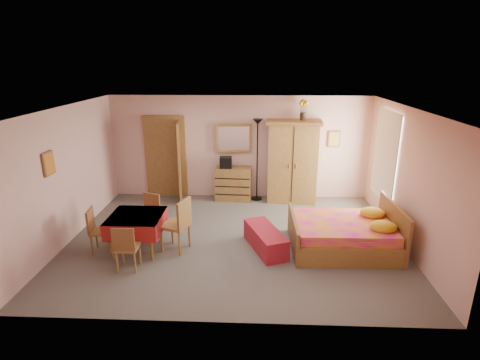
{
  "coord_description": "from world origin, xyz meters",
  "views": [
    {
      "loc": [
        0.4,
        -6.76,
        3.44
      ],
      "look_at": [
        0.1,
        0.3,
        1.15
      ],
      "focal_mm": 28.0,
      "sensor_mm": 36.0,
      "label": 1
    }
  ],
  "objects_px": {
    "wall_mirror": "(233,138)",
    "bench": "(265,239)",
    "chest_of_drawers": "(233,184)",
    "bed": "(343,227)",
    "sunflower_vase": "(303,110)",
    "chair_north": "(148,215)",
    "chair_east": "(175,224)",
    "stereo": "(226,162)",
    "dining_table": "(138,233)",
    "floor_lamp": "(257,160)",
    "chair_south": "(127,246)",
    "wardrobe": "(293,162)",
    "chair_west": "(101,230)"
  },
  "relations": [
    {
      "from": "wall_mirror",
      "to": "bench",
      "type": "distance_m",
      "value": 3.21
    },
    {
      "from": "chest_of_drawers",
      "to": "bed",
      "type": "bearing_deg",
      "value": -45.74
    },
    {
      "from": "sunflower_vase",
      "to": "chair_north",
      "type": "xyz_separation_m",
      "value": [
        -3.29,
        -2.12,
        -1.88
      ]
    },
    {
      "from": "chair_east",
      "to": "stereo",
      "type": "bearing_deg",
      "value": 3.35
    },
    {
      "from": "stereo",
      "to": "chair_east",
      "type": "bearing_deg",
      "value": -105.59
    },
    {
      "from": "chest_of_drawers",
      "to": "dining_table",
      "type": "height_order",
      "value": "chest_of_drawers"
    },
    {
      "from": "wall_mirror",
      "to": "sunflower_vase",
      "type": "height_order",
      "value": "sunflower_vase"
    },
    {
      "from": "floor_lamp",
      "to": "bed",
      "type": "distance_m",
      "value": 3.08
    },
    {
      "from": "dining_table",
      "to": "sunflower_vase",
      "type": "bearing_deg",
      "value": 40.08
    },
    {
      "from": "chest_of_drawers",
      "to": "floor_lamp",
      "type": "xyz_separation_m",
      "value": [
        0.6,
        0.04,
        0.61
      ]
    },
    {
      "from": "wall_mirror",
      "to": "bed",
      "type": "distance_m",
      "value": 3.68
    },
    {
      "from": "chair_north",
      "to": "chair_south",
      "type": "bearing_deg",
      "value": 110.79
    },
    {
      "from": "wardrobe",
      "to": "bed",
      "type": "height_order",
      "value": "wardrobe"
    },
    {
      "from": "wardrobe",
      "to": "dining_table",
      "type": "relative_size",
      "value": 2.13
    },
    {
      "from": "wall_mirror",
      "to": "chair_south",
      "type": "xyz_separation_m",
      "value": [
        -1.6,
        -3.6,
        -1.14
      ]
    },
    {
      "from": "floor_lamp",
      "to": "sunflower_vase",
      "type": "relative_size",
      "value": 4.17
    },
    {
      "from": "stereo",
      "to": "wardrobe",
      "type": "distance_m",
      "value": 1.66
    },
    {
      "from": "chest_of_drawers",
      "to": "chair_west",
      "type": "distance_m",
      "value": 3.63
    },
    {
      "from": "chair_south",
      "to": "wardrobe",
      "type": "bearing_deg",
      "value": 46.27
    },
    {
      "from": "floor_lamp",
      "to": "chair_east",
      "type": "bearing_deg",
      "value": -119.28
    },
    {
      "from": "stereo",
      "to": "chair_east",
      "type": "xyz_separation_m",
      "value": [
        -0.74,
        -2.67,
        -0.48
      ]
    },
    {
      "from": "stereo",
      "to": "wardrobe",
      "type": "relative_size",
      "value": 0.15
    },
    {
      "from": "wall_mirror",
      "to": "chair_north",
      "type": "distance_m",
      "value": 3.03
    },
    {
      "from": "bench",
      "to": "chair_south",
      "type": "distance_m",
      "value": 2.5
    },
    {
      "from": "chair_west",
      "to": "chair_east",
      "type": "height_order",
      "value": "chair_east"
    },
    {
      "from": "floor_lamp",
      "to": "bench",
      "type": "xyz_separation_m",
      "value": [
        0.16,
        -2.64,
        -0.83
      ]
    },
    {
      "from": "floor_lamp",
      "to": "wardrobe",
      "type": "bearing_deg",
      "value": -4.49
    },
    {
      "from": "bed",
      "to": "chair_north",
      "type": "bearing_deg",
      "value": 172.85
    },
    {
      "from": "dining_table",
      "to": "chair_south",
      "type": "height_order",
      "value": "chair_south"
    },
    {
      "from": "bench",
      "to": "chair_north",
      "type": "relative_size",
      "value": 1.43
    },
    {
      "from": "bed",
      "to": "chair_west",
      "type": "bearing_deg",
      "value": -176.82
    },
    {
      "from": "wardrobe",
      "to": "chair_south",
      "type": "height_order",
      "value": "wardrobe"
    },
    {
      "from": "floor_lamp",
      "to": "chair_north",
      "type": "xyz_separation_m",
      "value": [
        -2.21,
        -2.13,
        -0.61
      ]
    },
    {
      "from": "bed",
      "to": "floor_lamp",
      "type": "bearing_deg",
      "value": 121.49
    },
    {
      "from": "chair_south",
      "to": "chair_west",
      "type": "relative_size",
      "value": 0.97
    },
    {
      "from": "dining_table",
      "to": "chair_east",
      "type": "xyz_separation_m",
      "value": [
        0.7,
        0.06,
        0.16
      ]
    },
    {
      "from": "sunflower_vase",
      "to": "chair_west",
      "type": "relative_size",
      "value": 0.58
    },
    {
      "from": "chest_of_drawers",
      "to": "chair_north",
      "type": "height_order",
      "value": "chest_of_drawers"
    },
    {
      "from": "floor_lamp",
      "to": "dining_table",
      "type": "xyz_separation_m",
      "value": [
        -2.23,
        -2.78,
        -0.68
      ]
    },
    {
      "from": "chair_west",
      "to": "chair_south",
      "type": "bearing_deg",
      "value": 41.97
    },
    {
      "from": "bed",
      "to": "dining_table",
      "type": "relative_size",
      "value": 2.02
    },
    {
      "from": "floor_lamp",
      "to": "chair_north",
      "type": "height_order",
      "value": "floor_lamp"
    },
    {
      "from": "chest_of_drawers",
      "to": "chair_east",
      "type": "distance_m",
      "value": 2.84
    },
    {
      "from": "chair_south",
      "to": "dining_table",
      "type": "bearing_deg",
      "value": 91.35
    },
    {
      "from": "wall_mirror",
      "to": "dining_table",
      "type": "relative_size",
      "value": 0.95
    },
    {
      "from": "bench",
      "to": "dining_table",
      "type": "height_order",
      "value": "dining_table"
    },
    {
      "from": "bed",
      "to": "chair_south",
      "type": "height_order",
      "value": "bed"
    },
    {
      "from": "sunflower_vase",
      "to": "chair_north",
      "type": "height_order",
      "value": "sunflower_vase"
    },
    {
      "from": "wardrobe",
      "to": "stereo",
      "type": "bearing_deg",
      "value": -175.95
    },
    {
      "from": "stereo",
      "to": "chair_south",
      "type": "bearing_deg",
      "value": -112.76
    }
  ]
}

